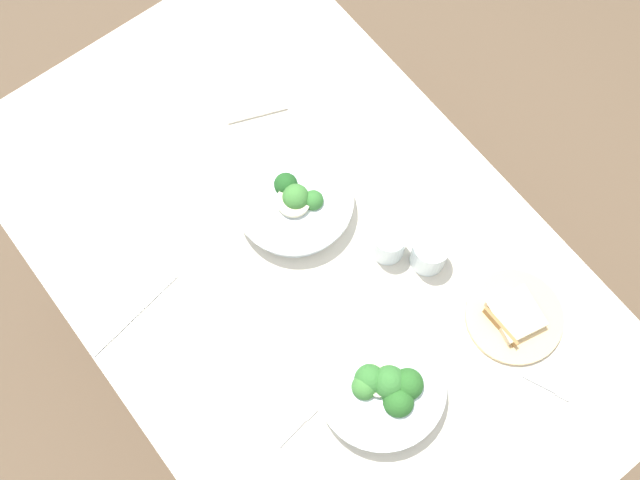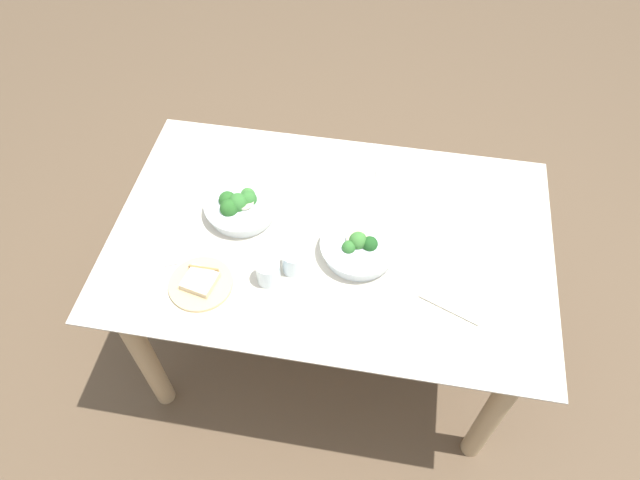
{
  "view_description": "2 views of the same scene",
  "coord_description": "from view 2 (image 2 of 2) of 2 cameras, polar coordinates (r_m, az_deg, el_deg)",
  "views": [
    {
      "loc": [
        0.45,
        -0.3,
        2.25
      ],
      "look_at": [
        0.0,
        0.04,
        0.78
      ],
      "focal_mm": 45.1,
      "sensor_mm": 36.0,
      "label": 1
    },
    {
      "loc": [
        -0.15,
        1.09,
        2.17
      ],
      "look_at": [
        0.03,
        0.06,
        0.78
      ],
      "focal_mm": 32.09,
      "sensor_mm": 36.0,
      "label": 2
    }
  ],
  "objects": [
    {
      "name": "broccoli_bowl_far",
      "position": [
        1.74,
        3.92,
        -0.71
      ],
      "size": [
        0.24,
        0.24,
        0.09
      ],
      "color": "white",
      "rests_on": "dining_table"
    },
    {
      "name": "fork_by_near_bowl",
      "position": [
        1.8,
        -15.68,
        -2.56
      ],
      "size": [
        0.09,
        0.05,
        0.0
      ],
      "rotation": [
        0.0,
        0.0,
        0.42
      ],
      "color": "#B7B7BC",
      "rests_on": "dining_table"
    },
    {
      "name": "table_knife_left",
      "position": [
        2.02,
        5.65,
        7.38
      ],
      "size": [
        0.05,
        0.22,
        0.0
      ],
      "primitive_type": "cube",
      "rotation": [
        0.0,
        0.0,
        4.88
      ],
      "color": "#B7B7BC",
      "rests_on": "dining_table"
    },
    {
      "name": "napkin_folded_upper",
      "position": [
        1.73,
        13.49,
        -5.29
      ],
      "size": [
        0.22,
        0.19,
        0.01
      ],
      "primitive_type": "cube",
      "rotation": [
        0.0,
        0.0,
        -0.38
      ],
      "color": "#B1A997",
      "rests_on": "dining_table"
    },
    {
      "name": "dining_table",
      "position": [
        1.9,
        1.04,
        -1.69
      ],
      "size": [
        1.38,
        0.88,
        0.74
      ],
      "color": "beige",
      "rests_on": "ground_plane"
    },
    {
      "name": "broccoli_bowl_near",
      "position": [
        1.86,
        -7.91,
        3.43
      ],
      "size": [
        0.24,
        0.24,
        0.09
      ],
      "color": "white",
      "rests_on": "dining_table"
    },
    {
      "name": "ground_plane",
      "position": [
        2.43,
        0.83,
        -10.17
      ],
      "size": [
        6.0,
        6.0,
        0.0
      ],
      "primitive_type": "plane",
      "color": "brown"
    },
    {
      "name": "water_glass_center",
      "position": [
        1.7,
        -2.67,
        -2.15
      ],
      "size": [
        0.07,
        0.07,
        0.08
      ],
      "primitive_type": "cylinder",
      "color": "silver",
      "rests_on": "dining_table"
    },
    {
      "name": "water_glass_side",
      "position": [
        1.69,
        -5.19,
        -3.18
      ],
      "size": [
        0.07,
        0.07,
        0.08
      ],
      "primitive_type": "cylinder",
      "color": "silver",
      "rests_on": "dining_table"
    },
    {
      "name": "bread_side_plate",
      "position": [
        1.73,
        -11.82,
        -4.2
      ],
      "size": [
        0.19,
        0.19,
        0.03
      ],
      "color": "#D6B27A",
      "rests_on": "dining_table"
    },
    {
      "name": "fork_by_far_bowl",
      "position": [
        1.97,
        -5.38,
        6.17
      ],
      "size": [
        0.02,
        0.1,
        0.0
      ],
      "rotation": [
        0.0,
        0.0,
        1.72
      ],
      "color": "#B7B7BC",
      "rests_on": "dining_table"
    }
  ]
}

